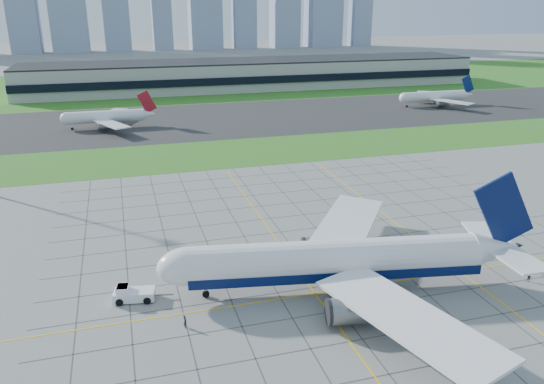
% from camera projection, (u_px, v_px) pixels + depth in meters
% --- Properties ---
extents(ground, '(1400.00, 1400.00, 0.00)m').
position_uv_depth(ground, '(364.00, 280.00, 93.15)').
color(ground, gray).
rests_on(ground, ground).
extents(grass_median, '(700.00, 35.00, 0.04)m').
position_uv_depth(grass_median, '(245.00, 152.00, 174.59)').
color(grass_median, '#3E7521').
rests_on(grass_median, ground).
extents(asphalt_taxiway, '(700.00, 75.00, 0.04)m').
position_uv_depth(asphalt_taxiway, '(214.00, 119.00, 224.37)').
color(asphalt_taxiway, '#383838').
rests_on(asphalt_taxiway, ground).
extents(grass_far, '(700.00, 145.00, 0.04)m').
position_uv_depth(grass_far, '(182.00, 84.00, 323.92)').
color(grass_far, '#3E7521').
rests_on(grass_far, ground).
extents(apron_markings, '(120.00, 130.00, 0.03)m').
position_uv_depth(apron_markings, '(342.00, 253.00, 103.29)').
color(apron_markings, '#474744').
rests_on(apron_markings, ground).
extents(terminal, '(260.00, 43.00, 15.80)m').
position_uv_depth(terminal, '(255.00, 74.00, 309.14)').
color(terminal, '#B7B7B2').
rests_on(terminal, ground).
extents(airliner, '(63.12, 63.43, 20.00)m').
position_uv_depth(airliner, '(338.00, 261.00, 88.14)').
color(airliner, white).
rests_on(airliner, ground).
extents(pushback_tug, '(9.73, 4.28, 2.67)m').
position_uv_depth(pushback_tug, '(132.00, 294.00, 86.34)').
color(pushback_tug, white).
rests_on(pushback_tug, ground).
extents(crew_near, '(0.60, 0.79, 1.94)m').
position_uv_depth(crew_near, '(185.00, 322.00, 79.06)').
color(crew_near, black).
rests_on(crew_near, ground).
extents(crew_far, '(1.01, 1.00, 1.64)m').
position_uv_depth(crew_far, '(529.00, 278.00, 92.16)').
color(crew_far, black).
rests_on(crew_far, ground).
extents(distant_jet_1, '(34.35, 42.66, 14.08)m').
position_uv_depth(distant_jet_1, '(107.00, 116.00, 207.19)').
color(distant_jet_1, white).
rests_on(distant_jet_1, ground).
extents(distant_jet_2, '(37.76, 42.66, 14.08)m').
position_uv_depth(distant_jet_2, '(435.00, 96.00, 253.33)').
color(distant_jet_2, white).
rests_on(distant_jet_2, ground).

